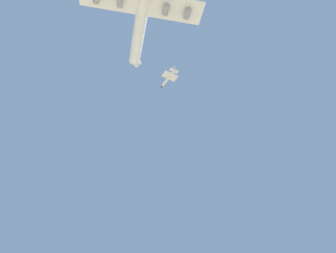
% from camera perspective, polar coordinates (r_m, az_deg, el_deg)
% --- Properties ---
extents(carrier_jet, '(67.07, 55.77, 19.04)m').
position_cam_1_polar(carrier_jet, '(129.62, -6.08, 27.66)').
color(carrier_jet, white).
extents(chase_jet_left_wing, '(15.28, 8.91, 4.00)m').
position_cam_1_polar(chase_jet_left_wing, '(127.86, 0.11, 11.83)').
color(chase_jet_left_wing, silver).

